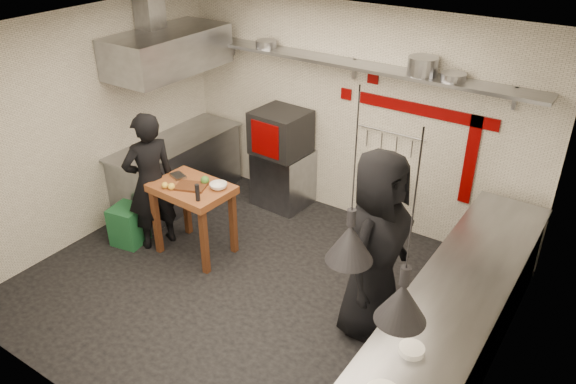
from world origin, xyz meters
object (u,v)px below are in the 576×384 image
Objects in this scene: prep_table at (195,219)px; chef_left at (150,182)px; oven_stand at (283,177)px; chef_right at (376,246)px; green_bin at (128,225)px; combi_oven at (281,132)px.

chef_left is at bearing -162.89° from prep_table.
chef_right is at bearing -33.03° from oven_stand.
chef_left is 2.91m from chef_right.
oven_stand is at bearing 178.32° from chef_left.
chef_right reaches higher than green_bin.
combi_oven is at bearing 54.96° from chef_right.
chef_right reaches higher than prep_table.
prep_table is 0.53× the size of chef_left.
prep_table is at bearing 21.01° from green_bin.
chef_left is (-0.73, -1.69, -0.22)m from combi_oven.
oven_stand is 1.19× the size of combi_oven.
green_bin is at bearing -36.71° from chef_left.
oven_stand is at bearing 85.48° from prep_table.
oven_stand is 1.94m from chef_left.
chef_left is (-0.54, -0.14, 0.41)m from prep_table.
green_bin is (-1.04, -1.91, -0.15)m from oven_stand.
prep_table is at bearing 90.34° from chef_right.
prep_table is 2.43m from chef_right.
chef_left reaches higher than combi_oven.
combi_oven is 0.34× the size of chef_right.
green_bin is at bearing -115.08° from combi_oven.
chef_right is (2.37, -0.02, 0.52)m from prep_table.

